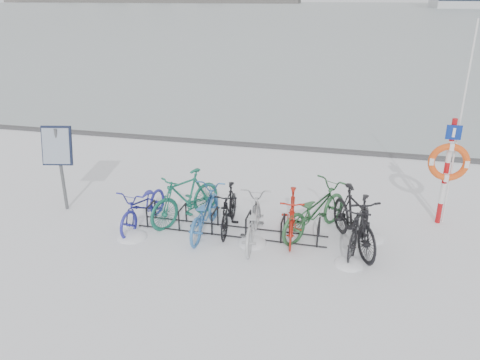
% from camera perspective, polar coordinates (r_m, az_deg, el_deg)
% --- Properties ---
extents(ground, '(900.00, 900.00, 0.00)m').
position_cam_1_polar(ground, '(9.89, -1.05, -6.33)').
color(ground, white).
rests_on(ground, ground).
extents(ice_sheet, '(400.00, 298.00, 0.02)m').
position_cam_1_polar(ice_sheet, '(163.52, 13.66, 19.52)').
color(ice_sheet, '#A5B4BA').
rests_on(ice_sheet, ground).
extents(quay_edge, '(400.00, 0.25, 0.10)m').
position_cam_1_polar(quay_edge, '(15.22, 4.58, 4.06)').
color(quay_edge, '#3F3F42').
rests_on(quay_edge, ground).
extents(bike_rack, '(4.00, 0.48, 0.46)m').
position_cam_1_polar(bike_rack, '(9.80, -1.05, -5.40)').
color(bike_rack, black).
rests_on(bike_rack, ground).
extents(info_board, '(0.70, 0.38, 1.98)m').
position_cam_1_polar(info_board, '(11.12, -21.33, 3.35)').
color(info_board, '#595B5E').
rests_on(info_board, ground).
extents(lifebuoy_station, '(0.81, 0.23, 4.23)m').
position_cam_1_polar(lifebuoy_station, '(10.58, 24.10, 1.99)').
color(lifebuoy_station, '#AE0D12').
rests_on(lifebuoy_station, ground).
extents(bike_0, '(0.80, 1.86, 0.95)m').
position_cam_1_polar(bike_0, '(10.20, -11.68, -2.92)').
color(bike_0, '#272996').
rests_on(bike_0, ground).
extents(bike_1, '(1.42, 1.94, 1.16)m').
position_cam_1_polar(bike_1, '(10.21, -6.66, -1.93)').
color(bike_1, '#18644F').
rests_on(bike_1, ground).
extents(bike_2, '(0.65, 1.85, 0.97)m').
position_cam_1_polar(bike_2, '(9.74, -4.39, -3.68)').
color(bike_2, '#346FB3').
rests_on(bike_2, ground).
extents(bike_3, '(0.58, 1.65, 0.97)m').
position_cam_1_polar(bike_3, '(9.83, -1.37, -3.35)').
color(bike_3, black).
rests_on(bike_3, ground).
extents(bike_4, '(0.78, 1.87, 0.96)m').
position_cam_1_polar(bike_4, '(9.35, 1.53, -4.79)').
color(bike_4, '#ADB1B5').
rests_on(bike_4, ground).
extents(bike_5, '(0.64, 1.71, 1.00)m').
position_cam_1_polar(bike_5, '(9.55, 6.36, -4.16)').
color(bike_5, red).
rests_on(bike_5, ground).
extents(bike_6, '(1.68, 2.14, 1.08)m').
position_cam_1_polar(bike_6, '(9.77, 9.09, -3.42)').
color(bike_6, '#2A5D34').
rests_on(bike_6, ground).
extents(bike_7, '(1.35, 2.07, 1.21)m').
position_cam_1_polar(bike_7, '(9.38, 13.75, -4.50)').
color(bike_7, black).
rests_on(bike_7, ground).
extents(bike_8, '(0.85, 1.81, 1.05)m').
position_cam_1_polar(bike_8, '(9.34, 14.38, -5.22)').
color(bike_8, black).
rests_on(bike_8, ground).
extents(snow_drifts, '(5.64, 1.65, 0.22)m').
position_cam_1_polar(snow_drifts, '(9.48, 0.16, -7.65)').
color(snow_drifts, white).
rests_on(snow_drifts, ground).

